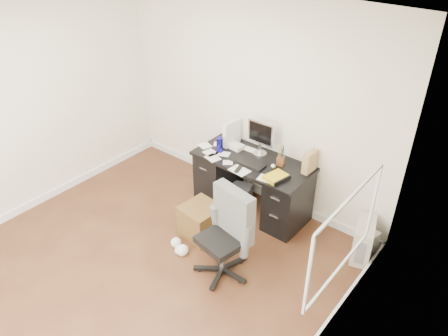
{
  "coord_description": "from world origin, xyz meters",
  "views": [
    {
      "loc": [
        2.94,
        -2.18,
        3.56
      ],
      "look_at": [
        0.21,
        1.2,
        0.81
      ],
      "focal_mm": 35.0,
      "sensor_mm": 36.0,
      "label": 1
    }
  ],
  "objects_px": {
    "lcd_monitor": "(261,138)",
    "pc_tower": "(363,240)",
    "office_chair": "(222,236)",
    "desk": "(252,183)",
    "wicker_basket": "(201,221)",
    "keyboard": "(247,162)"
  },
  "relations": [
    {
      "from": "wicker_basket",
      "to": "pc_tower",
      "type": "bearing_deg",
      "value": 28.09
    },
    {
      "from": "desk",
      "to": "pc_tower",
      "type": "xyz_separation_m",
      "value": [
        1.51,
        0.07,
        -0.17
      ]
    },
    {
      "from": "desk",
      "to": "keyboard",
      "type": "height_order",
      "value": "keyboard"
    },
    {
      "from": "keyboard",
      "to": "desk",
      "type": "bearing_deg",
      "value": 85.28
    },
    {
      "from": "lcd_monitor",
      "to": "office_chair",
      "type": "bearing_deg",
      "value": -72.29
    },
    {
      "from": "pc_tower",
      "to": "wicker_basket",
      "type": "distance_m",
      "value": 1.89
    },
    {
      "from": "keyboard",
      "to": "wicker_basket",
      "type": "height_order",
      "value": "keyboard"
    },
    {
      "from": "keyboard",
      "to": "office_chair",
      "type": "bearing_deg",
      "value": -66.96
    },
    {
      "from": "keyboard",
      "to": "wicker_basket",
      "type": "distance_m",
      "value": 0.91
    },
    {
      "from": "office_chair",
      "to": "pc_tower",
      "type": "height_order",
      "value": "office_chair"
    },
    {
      "from": "pc_tower",
      "to": "lcd_monitor",
      "type": "bearing_deg",
      "value": 158.83
    },
    {
      "from": "desk",
      "to": "wicker_basket",
      "type": "relative_size",
      "value": 3.56
    },
    {
      "from": "keyboard",
      "to": "office_chair",
      "type": "xyz_separation_m",
      "value": [
        0.44,
        -1.02,
        -0.25
      ]
    },
    {
      "from": "office_chair",
      "to": "wicker_basket",
      "type": "xyz_separation_m",
      "value": [
        -0.59,
        0.32,
        -0.3
      ]
    },
    {
      "from": "lcd_monitor",
      "to": "pc_tower",
      "type": "height_order",
      "value": "lcd_monitor"
    },
    {
      "from": "desk",
      "to": "keyboard",
      "type": "xyz_separation_m",
      "value": [
        -0.01,
        -0.11,
        0.36
      ]
    },
    {
      "from": "desk",
      "to": "wicker_basket",
      "type": "distance_m",
      "value": 0.85
    },
    {
      "from": "desk",
      "to": "pc_tower",
      "type": "height_order",
      "value": "desk"
    },
    {
      "from": "lcd_monitor",
      "to": "keyboard",
      "type": "height_order",
      "value": "lcd_monitor"
    },
    {
      "from": "desk",
      "to": "lcd_monitor",
      "type": "height_order",
      "value": "lcd_monitor"
    },
    {
      "from": "lcd_monitor",
      "to": "keyboard",
      "type": "xyz_separation_m",
      "value": [
        0.0,
        -0.28,
        -0.22
      ]
    },
    {
      "from": "lcd_monitor",
      "to": "office_chair",
      "type": "xyz_separation_m",
      "value": [
        0.45,
        -1.31,
        -0.47
      ]
    }
  ]
}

